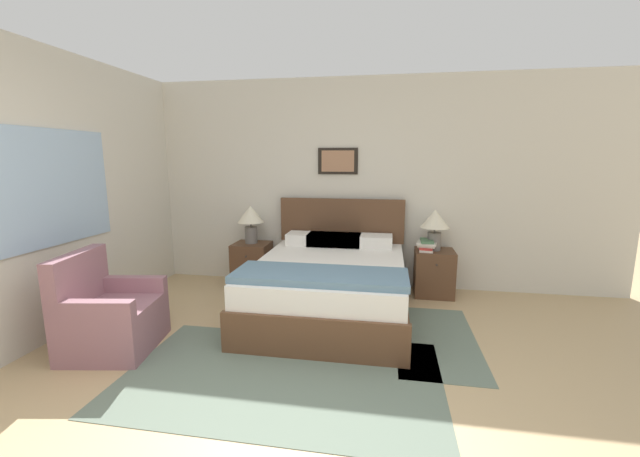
{
  "coord_description": "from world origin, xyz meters",
  "views": [
    {
      "loc": [
        0.66,
        -1.68,
        1.63
      ],
      "look_at": [
        0.05,
        1.8,
        0.99
      ],
      "focal_mm": 22.0,
      "sensor_mm": 36.0,
      "label": 1
    }
  ],
  "objects_px": {
    "armchair": "(109,317)",
    "nightstand_by_door": "(434,273)",
    "nightstand_near_window": "(252,264)",
    "table_lamp_near_window": "(251,218)",
    "bed": "(331,283)",
    "table_lamp_by_door": "(435,223)"
  },
  "relations": [
    {
      "from": "bed",
      "to": "nightstand_near_window",
      "type": "xyz_separation_m",
      "value": [
        -1.14,
        0.76,
        -0.05
      ]
    },
    {
      "from": "nightstand_near_window",
      "to": "armchair",
      "type": "bearing_deg",
      "value": -108.09
    },
    {
      "from": "table_lamp_near_window",
      "to": "table_lamp_by_door",
      "type": "distance_m",
      "value": 2.27
    },
    {
      "from": "table_lamp_near_window",
      "to": "table_lamp_by_door",
      "type": "xyz_separation_m",
      "value": [
        2.27,
        0.0,
        0.0
      ]
    },
    {
      "from": "armchair",
      "to": "nightstand_near_window",
      "type": "distance_m",
      "value": 1.98
    },
    {
      "from": "armchair",
      "to": "nightstand_by_door",
      "type": "distance_m",
      "value": 3.45
    },
    {
      "from": "nightstand_near_window",
      "to": "table_lamp_near_window",
      "type": "height_order",
      "value": "table_lamp_near_window"
    },
    {
      "from": "bed",
      "to": "armchair",
      "type": "bearing_deg",
      "value": -147.38
    },
    {
      "from": "bed",
      "to": "nightstand_by_door",
      "type": "relative_size",
      "value": 3.63
    },
    {
      "from": "armchair",
      "to": "table_lamp_by_door",
      "type": "xyz_separation_m",
      "value": [
        2.87,
        1.9,
        0.59
      ]
    },
    {
      "from": "bed",
      "to": "armchair",
      "type": "height_order",
      "value": "bed"
    },
    {
      "from": "nightstand_near_window",
      "to": "table_lamp_by_door",
      "type": "height_order",
      "value": "table_lamp_by_door"
    },
    {
      "from": "bed",
      "to": "table_lamp_near_window",
      "type": "height_order",
      "value": "bed"
    },
    {
      "from": "armchair",
      "to": "table_lamp_by_door",
      "type": "distance_m",
      "value": 3.49
    },
    {
      "from": "armchair",
      "to": "table_lamp_by_door",
      "type": "height_order",
      "value": "table_lamp_by_door"
    },
    {
      "from": "bed",
      "to": "table_lamp_by_door",
      "type": "distance_m",
      "value": 1.47
    },
    {
      "from": "armchair",
      "to": "nightstand_by_door",
      "type": "height_order",
      "value": "armchair"
    },
    {
      "from": "bed",
      "to": "nightstand_near_window",
      "type": "height_order",
      "value": "bed"
    },
    {
      "from": "bed",
      "to": "nightstand_by_door",
      "type": "xyz_separation_m",
      "value": [
        1.14,
        0.76,
        -0.05
      ]
    },
    {
      "from": "nightstand_near_window",
      "to": "bed",
      "type": "bearing_deg",
      "value": -33.71
    },
    {
      "from": "nightstand_near_window",
      "to": "table_lamp_near_window",
      "type": "distance_m",
      "value": 0.6
    },
    {
      "from": "armchair",
      "to": "nightstand_by_door",
      "type": "bearing_deg",
      "value": 113.51
    }
  ]
}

